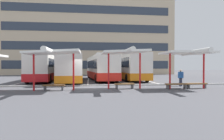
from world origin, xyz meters
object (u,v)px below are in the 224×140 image
object	(u,v)px
coach_bus_2	(101,68)
bench_2	(124,85)
coach_bus_3	(127,67)
waiting_passenger_0	(181,77)
coach_bus_1	(71,68)
bench_1	(54,86)
waiting_shelter_2	(125,53)
coach_bus_0	(45,68)
bench_3	(176,85)
bench_4	(196,84)
waiting_shelter_3	(189,53)
waiting_shelter_1	(53,53)

from	to	relation	value
coach_bus_2	bench_2	xyz separation A→B (m)	(1.36, -10.78, -1.30)
coach_bus_3	waiting_passenger_0	xyz separation A→B (m)	(3.16, -9.44, -0.90)
coach_bus_1	bench_1	size ratio (longest dim) A/B	7.25
waiting_shelter_2	bench_2	distance (m)	2.61
coach_bus_2	waiting_shelter_2	world-z (taller)	coach_bus_2
coach_bus_1	waiting_shelter_2	size ratio (longest dim) A/B	2.55
coach_bus_0	coach_bus_3	world-z (taller)	coach_bus_3
coach_bus_1	bench_3	xyz separation A→B (m)	(9.30, -8.78, -1.26)
coach_bus_0	coach_bus_2	size ratio (longest dim) A/B	0.81
waiting_passenger_0	bench_4	bearing A→B (deg)	-77.50
bench_1	waiting_shelter_3	distance (m)	10.95
bench_1	waiting_shelter_3	world-z (taller)	waiting_shelter_3
coach_bus_1	waiting_shelter_3	size ratio (longest dim) A/B	2.69
waiting_shelter_1	waiting_shelter_3	distance (m)	10.64
coach_bus_0	bench_4	size ratio (longest dim) A/B	5.88
bench_2	waiting_shelter_3	world-z (taller)	waiting_shelter_3
coach_bus_0	waiting_passenger_0	distance (m)	16.19
coach_bus_1	coach_bus_2	xyz separation A→B (m)	(3.74, 2.59, 0.03)
bench_2	waiting_shelter_3	size ratio (longest dim) A/B	0.37
coach_bus_0	coach_bus_2	bearing A→B (deg)	10.70
waiting_passenger_0	waiting_shelter_2	bearing A→B (deg)	-162.98
bench_3	coach_bus_1	bearing A→B (deg)	136.64
coach_bus_2	bench_4	bearing A→B (deg)	-56.83
waiting_shelter_1	bench_3	size ratio (longest dim) A/B	2.57
coach_bus_1	waiting_passenger_0	distance (m)	12.64
coach_bus_1	bench_3	bearing A→B (deg)	-43.36
bench_1	bench_2	bearing A→B (deg)	5.82
coach_bus_2	bench_2	bearing A→B (deg)	-82.80
waiting_shelter_1	waiting_shelter_2	size ratio (longest dim) A/B	1.01
bench_2	waiting_shelter_2	bearing A→B (deg)	-90.00
coach_bus_2	waiting_shelter_2	xyz separation A→B (m)	(1.36, -11.04, 1.30)
coach_bus_0	bench_2	bearing A→B (deg)	-48.03
coach_bus_2	waiting_shelter_2	distance (m)	11.20
bench_4	coach_bus_3	bearing A→B (deg)	107.52
coach_bus_1	coach_bus_3	distance (m)	7.98
waiting_shelter_3	coach_bus_3	bearing A→B (deg)	102.89
coach_bus_2	coach_bus_0	bearing A→B (deg)	-169.30
waiting_shelter_2	bench_2	world-z (taller)	waiting_shelter_2
coach_bus_0	bench_4	world-z (taller)	coach_bus_0
bench_2	waiting_passenger_0	distance (m)	5.78
waiting_passenger_0	coach_bus_1	bearing A→B (deg)	147.70
waiting_shelter_2	waiting_shelter_3	world-z (taller)	waiting_shelter_2
bench_1	waiting_shelter_3	bearing A→B (deg)	-1.60
coach_bus_1	coach_bus_3	size ratio (longest dim) A/B	0.97
bench_1	bench_3	xyz separation A→B (m)	(9.74, -0.02, 0.01)
waiting_shelter_2	bench_4	bearing A→B (deg)	-2.10
coach_bus_1	coach_bus_3	xyz separation A→B (m)	(7.51, 2.70, 0.17)
waiting_shelter_1	bench_4	world-z (taller)	waiting_shelter_1
coach_bus_2	waiting_passenger_0	world-z (taller)	coach_bus_2
waiting_shelter_2	waiting_passenger_0	world-z (taller)	waiting_shelter_2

